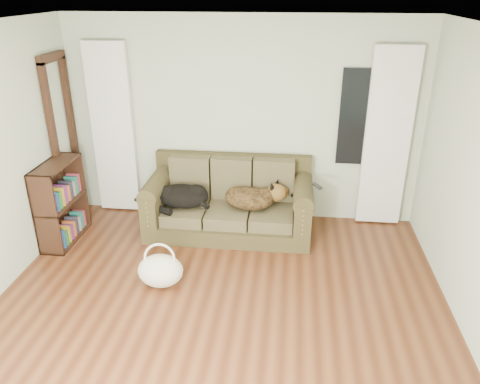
# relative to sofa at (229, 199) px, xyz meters

# --- Properties ---
(floor) EXTENTS (5.00, 5.00, 0.00)m
(floor) POSITION_rel_sofa_xyz_m (0.11, -1.97, -0.45)
(floor) COLOR #442111
(floor) RESTS_ON ground
(ceiling) EXTENTS (5.00, 5.00, 0.00)m
(ceiling) POSITION_rel_sofa_xyz_m (0.11, -1.97, 2.15)
(ceiling) COLOR white
(ceiling) RESTS_ON ground
(wall_back) EXTENTS (4.50, 0.04, 2.60)m
(wall_back) POSITION_rel_sofa_xyz_m (0.11, 0.53, 0.85)
(wall_back) COLOR #B5C4AA
(wall_back) RESTS_ON ground
(curtain_left) EXTENTS (0.55, 0.08, 2.25)m
(curtain_left) POSITION_rel_sofa_xyz_m (-1.59, 0.45, 0.70)
(curtain_left) COLOR white
(curtain_left) RESTS_ON ground
(curtain_right) EXTENTS (0.55, 0.08, 2.25)m
(curtain_right) POSITION_rel_sofa_xyz_m (1.91, 0.45, 0.70)
(curtain_right) COLOR white
(curtain_right) RESTS_ON ground
(window_pane) EXTENTS (0.50, 0.03, 1.20)m
(window_pane) POSITION_rel_sofa_xyz_m (1.56, 0.50, 0.95)
(window_pane) COLOR black
(window_pane) RESTS_ON wall_back
(door_casing) EXTENTS (0.07, 0.60, 2.10)m
(door_casing) POSITION_rel_sofa_xyz_m (-2.09, 0.07, 0.60)
(door_casing) COLOR black
(door_casing) RESTS_ON ground
(sofa) EXTENTS (2.03, 0.88, 0.83)m
(sofa) POSITION_rel_sofa_xyz_m (0.00, 0.00, 0.00)
(sofa) COLOR black
(sofa) RESTS_ON floor
(dog_black_lab) EXTENTS (0.68, 0.49, 0.28)m
(dog_black_lab) POSITION_rel_sofa_xyz_m (-0.61, -0.07, 0.03)
(dog_black_lab) COLOR black
(dog_black_lab) RESTS_ON sofa
(dog_shepherd) EXTENTS (0.71, 0.56, 0.28)m
(dog_shepherd) POSITION_rel_sofa_xyz_m (0.29, -0.01, 0.04)
(dog_shepherd) COLOR black
(dog_shepherd) RESTS_ON sofa
(tv_remote) EXTENTS (0.11, 0.17, 0.02)m
(tv_remote) POSITION_rel_sofa_xyz_m (1.07, -0.13, 0.28)
(tv_remote) COLOR black
(tv_remote) RESTS_ON sofa
(tote_bag) EXTENTS (0.56, 0.49, 0.35)m
(tote_bag) POSITION_rel_sofa_xyz_m (-0.55, -1.26, -0.29)
(tote_bag) COLOR silver
(tote_bag) RESTS_ON floor
(bookshelf) EXTENTS (0.40, 0.83, 1.00)m
(bookshelf) POSITION_rel_sofa_xyz_m (-1.98, -0.45, 0.05)
(bookshelf) COLOR black
(bookshelf) RESTS_ON floor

